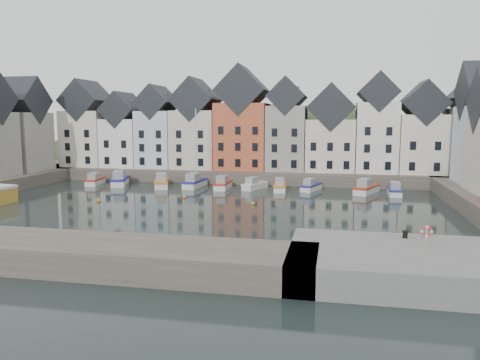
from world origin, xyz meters
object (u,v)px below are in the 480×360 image
(boat_d, at_px, (195,182))
(life_ring_post, at_px, (426,232))
(boat_a, at_px, (95,181))
(mooring_bollard, at_px, (405,234))

(boat_d, bearing_deg, life_ring_post, -48.53)
(boat_a, xyz_separation_m, life_ring_post, (44.87, -35.69, 2.20))
(boat_a, distance_m, life_ring_post, 57.38)
(boat_d, height_order, life_ring_post, boat_d)
(boat_d, relative_size, life_ring_post, 9.62)
(mooring_bollard, bearing_deg, boat_d, 127.81)
(boat_a, xyz_separation_m, mooring_bollard, (43.67, -34.26, 1.65))
(life_ring_post, bearing_deg, boat_d, 127.89)
(boat_d, xyz_separation_m, life_ring_post, (27.94, -35.90, 2.05))
(boat_a, height_order, life_ring_post, life_ring_post)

